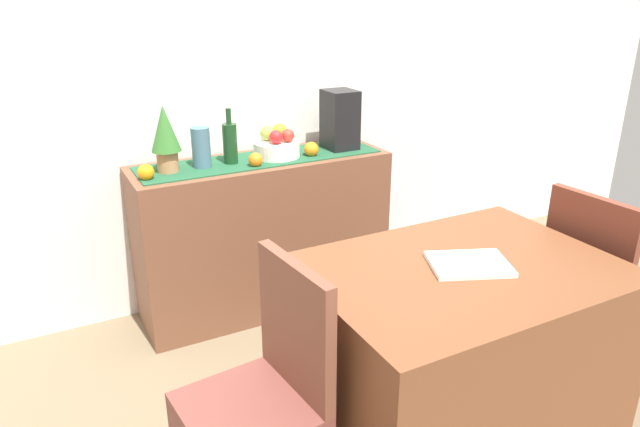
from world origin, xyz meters
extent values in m
cube|color=#78674D|center=(0.00, 0.00, -0.01)|extent=(6.40, 6.40, 0.02)
cube|color=silver|center=(0.00, 1.18, 1.35)|extent=(6.40, 0.06, 2.70)
cube|color=brown|center=(-0.03, 0.92, 0.42)|extent=(1.35, 0.42, 0.85)
cube|color=#1F5233|center=(-0.03, 0.92, 0.85)|extent=(1.27, 0.32, 0.01)
cylinder|color=white|center=(0.06, 0.92, 0.89)|extent=(0.24, 0.24, 0.08)
sphere|color=red|center=(0.04, 0.88, 0.97)|extent=(0.07, 0.07, 0.07)
sphere|color=red|center=(0.11, 0.89, 0.97)|extent=(0.07, 0.07, 0.07)
sphere|color=gold|center=(0.10, 0.98, 0.97)|extent=(0.08, 0.08, 0.08)
sphere|color=#97A840|center=(0.03, 0.96, 0.97)|extent=(0.08, 0.08, 0.08)
cylinder|color=#163C1D|center=(-0.20, 0.92, 0.95)|extent=(0.07, 0.07, 0.21)
cylinder|color=#163C1D|center=(-0.20, 0.92, 1.09)|extent=(0.03, 0.03, 0.08)
cube|color=black|center=(0.43, 0.92, 1.01)|extent=(0.16, 0.18, 0.32)
cylinder|color=#466D80|center=(-0.34, 0.92, 0.95)|extent=(0.09, 0.09, 0.20)
cylinder|color=#B27B52|center=(-0.51, 0.92, 0.90)|extent=(0.10, 0.10, 0.11)
cone|color=#326D2C|center=(-0.51, 0.92, 1.06)|extent=(0.14, 0.14, 0.22)
sphere|color=orange|center=(-0.10, 0.82, 0.88)|extent=(0.07, 0.07, 0.07)
sphere|color=orange|center=(-0.63, 0.85, 0.89)|extent=(0.08, 0.08, 0.08)
sphere|color=orange|center=(0.23, 0.86, 0.89)|extent=(0.08, 0.08, 0.08)
cube|color=brown|center=(0.22, -0.37, 0.37)|extent=(1.13, 0.81, 0.74)
cube|color=white|center=(0.24, -0.37, 0.75)|extent=(0.34, 0.30, 0.02)
cube|color=brown|center=(-0.44, -0.35, 0.68)|extent=(0.08, 0.40, 0.45)
cube|color=brown|center=(1.06, -0.37, 0.23)|extent=(0.43, 0.43, 0.45)
cube|color=brown|center=(0.88, -0.38, 0.68)|extent=(0.07, 0.40, 0.45)
camera|label=1|loc=(-1.11, -1.78, 1.67)|focal=32.39mm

